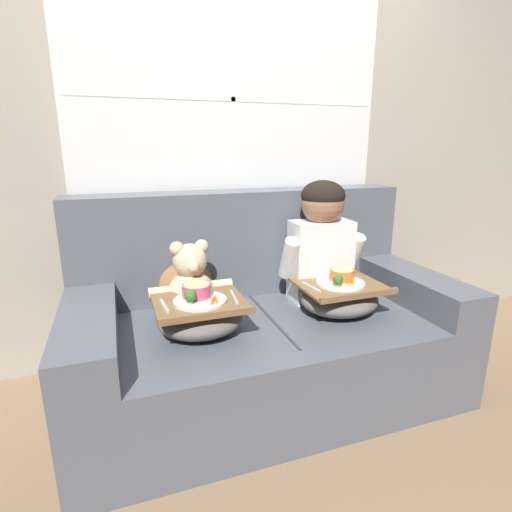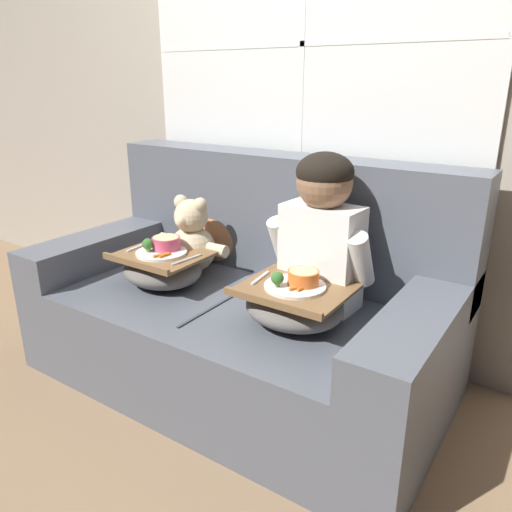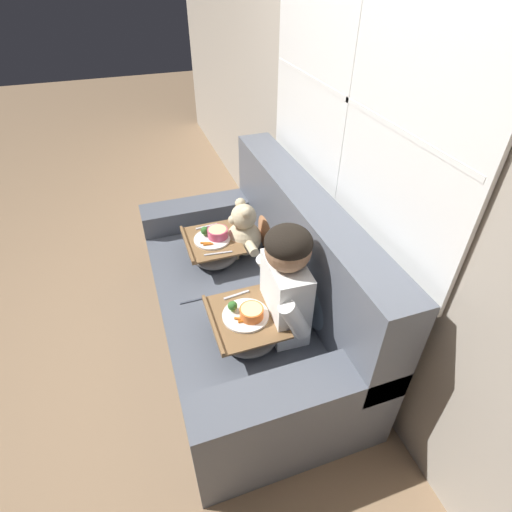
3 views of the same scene
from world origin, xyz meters
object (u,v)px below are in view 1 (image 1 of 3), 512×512
Objects in this scene: throw_pillow_behind_child at (305,258)px; lap_tray_child at (340,297)px; child_figure at (321,236)px; teddy_bear at (191,285)px; throw_pillow_behind_teddy at (184,270)px; couch at (261,324)px; lap_tray_teddy at (200,316)px.

lap_tray_child is at bearing -89.93° from throw_pillow_behind_child.
throw_pillow_behind_child is at bearing 89.98° from child_figure.
child_figure is at bearing 0.34° from teddy_bear.
throw_pillow_behind_teddy is 0.87× the size of teddy_bear.
lap_tray_child is at bearing -26.60° from couch.
lap_tray_teddy is (-0.34, -0.17, 0.17)m from couch.
child_figure is at bearing 5.97° from couch.
child_figure is at bearing -14.70° from throw_pillow_behind_teddy.
child_figure is (0.69, -0.18, 0.17)m from throw_pillow_behind_teddy.
child_figure reaches higher than lap_tray_teddy.
throw_pillow_behind_child is 0.98× the size of lap_tray_teddy.
lap_tray_child is (0.69, -0.20, -0.08)m from teddy_bear.
throw_pillow_behind_teddy is 0.19m from teddy_bear.
couch is 4.75× the size of throw_pillow_behind_child.
throw_pillow_behind_teddy is (-0.34, 0.22, 0.26)m from couch.
throw_pillow_behind_teddy is at bearing 147.82° from couch.
lap_tray_teddy is at bearing -153.55° from couch.
teddy_bear is 1.03× the size of lap_tray_teddy.
child_figure is (-0.00, -0.18, 0.17)m from throw_pillow_behind_child.
lap_tray_child is at bearing -16.54° from teddy_bear.
lap_tray_teddy is (-0.69, -0.21, -0.26)m from child_figure.
lap_tray_teddy is at bearing -90.20° from teddy_bear.
lap_tray_teddy is at bearing -163.24° from child_figure.
couch is 0.42m from lap_tray_teddy.
couch is at bearing -147.82° from throw_pillow_behind_child.
teddy_bear is 0.72m from lap_tray_child.
teddy_bear reaches higher than throw_pillow_behind_child.
child_figure reaches higher than throw_pillow_behind_teddy.
teddy_bear is at bearing -164.98° from throw_pillow_behind_child.
child_figure is 1.57× the size of lap_tray_child.
couch is 4.53× the size of teddy_bear.
throw_pillow_behind_child is at bearing 32.18° from couch.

